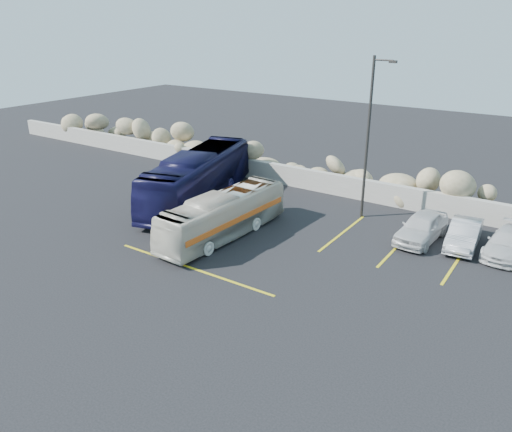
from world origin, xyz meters
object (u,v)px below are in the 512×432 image
Objects in this scene: car_a at (422,227)px; car_c at (507,243)px; vintage_bus at (223,215)px; car_b at (464,234)px; tour_coach at (198,177)px; lamppost at (369,135)px.

car_a is 1.03× the size of car_c.
vintage_bus is 10.92m from car_b.
tour_coach is 12.06m from car_a.
car_b is (1.78, 0.43, -0.06)m from car_a.
tour_coach is at bearing 145.83° from vintage_bus.
car_c is at bearing 0.13° from car_b.
tour_coach is 13.88m from car_b.
car_a is at bearing -20.19° from lamppost.
lamppost is at bearing 178.69° from car_c.
lamppost reaches higher than car_a.
lamppost is at bearing 163.73° from car_a.
car_b is at bearing -171.18° from car_c.
car_a reaches higher than car_c.
lamppost is 2.26× the size of car_b.
car_c is (15.46, 2.22, -0.89)m from tour_coach.
car_b reaches higher than car_c.
lamppost is 1.06× the size of vintage_bus.
tour_coach is at bearing -161.28° from lamppost.
tour_coach is 2.88× the size of car_b.
car_c is at bearing 13.05° from car_a.
lamppost is 8.12m from vintage_bus.
tour_coach is 2.69× the size of car_a.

